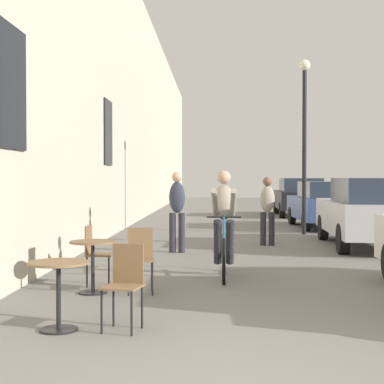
{
  "coord_description": "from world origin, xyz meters",
  "views": [
    {
      "loc": [
        -0.41,
        -4.56,
        1.59
      ],
      "look_at": [
        -1.14,
        15.55,
        1.12
      ],
      "focal_mm": 56.8,
      "sensor_mm": 36.0,
      "label": 1
    }
  ],
  "objects_px": {
    "cafe_chair_mid_toward_street": "(95,251)",
    "parked_car_third": "(324,204)",
    "cafe_table_mid": "(93,255)",
    "parked_car_fourth": "(299,196)",
    "parked_car_second": "(370,211)",
    "cafe_chair_mid_toward_wall": "(140,255)",
    "street_lamp": "(304,124)",
    "cyclist_on_bicycle": "(224,226)",
    "pedestrian_near": "(177,207)",
    "cafe_chair_near_toward_street": "(125,280)",
    "pedestrian_mid": "(267,207)",
    "cafe_table_near": "(58,281)"
  },
  "relations": [
    {
      "from": "cafe_chair_mid_toward_street",
      "to": "parked_car_fourth",
      "type": "xyz_separation_m",
      "value": [
        5.29,
        16.48,
        0.3
      ]
    },
    {
      "from": "cafe_chair_mid_toward_wall",
      "to": "cafe_table_mid",
      "type": "bearing_deg",
      "value": -173.37
    },
    {
      "from": "pedestrian_mid",
      "to": "pedestrian_near",
      "type": "bearing_deg",
      "value": -145.1
    },
    {
      "from": "cafe_table_mid",
      "to": "cafe_chair_mid_toward_street",
      "type": "height_order",
      "value": "cafe_chair_mid_toward_street"
    },
    {
      "from": "street_lamp",
      "to": "parked_car_fourth",
      "type": "distance_m",
      "value": 8.56
    },
    {
      "from": "pedestrian_near",
      "to": "parked_car_fourth",
      "type": "height_order",
      "value": "pedestrian_near"
    },
    {
      "from": "cafe_chair_near_toward_street",
      "to": "parked_car_second",
      "type": "bearing_deg",
      "value": 59.64
    },
    {
      "from": "pedestrian_mid",
      "to": "parked_car_second",
      "type": "height_order",
      "value": "pedestrian_mid"
    },
    {
      "from": "cafe_table_mid",
      "to": "parked_car_second",
      "type": "xyz_separation_m",
      "value": [
        5.24,
        5.72,
        0.3
      ]
    },
    {
      "from": "street_lamp",
      "to": "parked_car_second",
      "type": "height_order",
      "value": "street_lamp"
    },
    {
      "from": "cyclist_on_bicycle",
      "to": "cafe_table_mid",
      "type": "bearing_deg",
      "value": -141.4
    },
    {
      "from": "cafe_table_near",
      "to": "cyclist_on_bicycle",
      "type": "bearing_deg",
      "value": 63.13
    },
    {
      "from": "cafe_table_near",
      "to": "parked_car_third",
      "type": "xyz_separation_m",
      "value": [
        5.09,
        13.07,
        0.24
      ]
    },
    {
      "from": "cyclist_on_bicycle",
      "to": "pedestrian_near",
      "type": "bearing_deg",
      "value": 106.78
    },
    {
      "from": "cafe_table_mid",
      "to": "cafe_chair_mid_toward_street",
      "type": "xyz_separation_m",
      "value": [
        -0.08,
        0.58,
        -0.0
      ]
    },
    {
      "from": "cafe_table_mid",
      "to": "parked_car_second",
      "type": "bearing_deg",
      "value": 47.52
    },
    {
      "from": "street_lamp",
      "to": "parked_car_fourth",
      "type": "bearing_deg",
      "value": 82.96
    },
    {
      "from": "parked_car_fourth",
      "to": "parked_car_second",
      "type": "bearing_deg",
      "value": -89.85
    },
    {
      "from": "cafe_table_mid",
      "to": "street_lamp",
      "type": "bearing_deg",
      "value": 64.66
    },
    {
      "from": "parked_car_fourth",
      "to": "cyclist_on_bicycle",
      "type": "bearing_deg",
      "value": -102.24
    },
    {
      "from": "cafe_chair_mid_toward_street",
      "to": "parked_car_third",
      "type": "distance_m",
      "value": 11.68
    },
    {
      "from": "cafe_table_mid",
      "to": "street_lamp",
      "type": "distance_m",
      "value": 10.15
    },
    {
      "from": "parked_car_second",
      "to": "parked_car_third",
      "type": "bearing_deg",
      "value": 91.05
    },
    {
      "from": "cafe_chair_near_toward_street",
      "to": "parked_car_third",
      "type": "bearing_deg",
      "value": 71.26
    },
    {
      "from": "cafe_chair_near_toward_street",
      "to": "cafe_chair_mid_toward_street",
      "type": "height_order",
      "value": "same"
    },
    {
      "from": "cafe_table_mid",
      "to": "cyclist_on_bicycle",
      "type": "height_order",
      "value": "cyclist_on_bicycle"
    },
    {
      "from": "cafe_chair_near_toward_street",
      "to": "pedestrian_near",
      "type": "distance_m",
      "value": 6.58
    },
    {
      "from": "cafe_table_near",
      "to": "pedestrian_mid",
      "type": "bearing_deg",
      "value": 70.39
    },
    {
      "from": "pedestrian_mid",
      "to": "parked_car_fourth",
      "type": "xyz_separation_m",
      "value": [
        2.29,
        11.04,
        -0.09
      ]
    },
    {
      "from": "cafe_chair_mid_toward_wall",
      "to": "cyclist_on_bicycle",
      "type": "bearing_deg",
      "value": 49.58
    },
    {
      "from": "cafe_table_near",
      "to": "cafe_chair_mid_toward_street",
      "type": "relative_size",
      "value": 0.81
    },
    {
      "from": "cafe_chair_mid_toward_wall",
      "to": "pedestrian_mid",
      "type": "bearing_deg",
      "value": 69.05
    },
    {
      "from": "cafe_chair_mid_toward_wall",
      "to": "pedestrian_near",
      "type": "height_order",
      "value": "pedestrian_near"
    },
    {
      "from": "parked_car_second",
      "to": "cafe_table_mid",
      "type": "bearing_deg",
      "value": -132.48
    },
    {
      "from": "cafe_chair_mid_toward_street",
      "to": "parked_car_fourth",
      "type": "bearing_deg",
      "value": 72.21
    },
    {
      "from": "cafe_table_near",
      "to": "parked_car_second",
      "type": "distance_m",
      "value": 9.35
    },
    {
      "from": "cafe_table_near",
      "to": "cafe_chair_mid_toward_wall",
      "type": "height_order",
      "value": "cafe_chair_mid_toward_wall"
    },
    {
      "from": "cafe_chair_near_toward_street",
      "to": "pedestrian_mid",
      "type": "height_order",
      "value": "pedestrian_mid"
    },
    {
      "from": "cafe_table_mid",
      "to": "parked_car_fourth",
      "type": "relative_size",
      "value": 0.16
    },
    {
      "from": "cyclist_on_bicycle",
      "to": "parked_car_second",
      "type": "distance_m",
      "value": 5.46
    },
    {
      "from": "cafe_table_near",
      "to": "pedestrian_near",
      "type": "relative_size",
      "value": 0.42
    },
    {
      "from": "cafe_chair_mid_toward_street",
      "to": "pedestrian_near",
      "type": "relative_size",
      "value": 0.52
    },
    {
      "from": "cafe_table_mid",
      "to": "street_lamp",
      "type": "relative_size",
      "value": 0.15
    },
    {
      "from": "cafe_chair_mid_toward_wall",
      "to": "pedestrian_near",
      "type": "relative_size",
      "value": 0.52
    },
    {
      "from": "cafe_chair_mid_toward_wall",
      "to": "parked_car_second",
      "type": "xyz_separation_m",
      "value": [
        4.59,
        5.65,
        0.3
      ]
    },
    {
      "from": "cafe_table_near",
      "to": "parked_car_third",
      "type": "height_order",
      "value": "parked_car_third"
    },
    {
      "from": "cafe_table_near",
      "to": "cafe_table_mid",
      "type": "relative_size",
      "value": 1.0
    },
    {
      "from": "pedestrian_mid",
      "to": "cafe_table_near",
      "type": "bearing_deg",
      "value": -109.61
    },
    {
      "from": "pedestrian_mid",
      "to": "cafe_chair_near_toward_street",
      "type": "bearing_deg",
      "value": -105.33
    },
    {
      "from": "cafe_table_near",
      "to": "cyclist_on_bicycle",
      "type": "relative_size",
      "value": 0.41
    }
  ]
}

